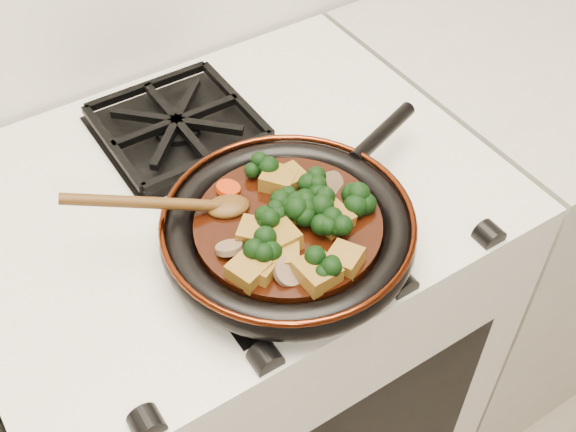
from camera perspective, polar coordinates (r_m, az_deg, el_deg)
stove at (r=1.39m, az=-3.94°, el=-10.95°), size 0.76×0.60×0.90m
burner_grate_front at (r=0.94m, az=-1.09°, el=-2.03°), size 0.23×0.23×0.03m
burner_grate_back at (r=1.12m, az=-8.75°, el=7.07°), size 0.23×0.23×0.03m
skillet at (r=0.92m, az=0.09°, el=-1.03°), size 0.44×0.33×0.05m
braising_sauce at (r=0.91m, az=0.00°, el=-0.90°), size 0.24×0.24×0.02m
tofu_cube_0 at (r=0.88m, az=-2.65°, el=-1.33°), size 0.05×0.05×0.02m
tofu_cube_1 at (r=0.85m, az=-3.15°, el=-4.30°), size 0.05×0.05×0.02m
tofu_cube_2 at (r=0.86m, az=4.52°, el=-3.42°), size 0.05×0.05×0.03m
tofu_cube_3 at (r=0.84m, az=2.30°, el=-4.49°), size 0.05×0.05×0.03m
tofu_cube_4 at (r=0.95m, az=-0.75°, el=2.85°), size 0.06×0.06×0.03m
tofu_cube_5 at (r=0.87m, az=-0.67°, el=-1.85°), size 0.05×0.05×0.03m
tofu_cube_6 at (r=0.90m, az=3.54°, el=-0.22°), size 0.05×0.05×0.03m
tofu_cube_7 at (r=0.86m, az=-0.27°, el=-3.24°), size 0.05×0.05×0.02m
tofu_cube_8 at (r=0.85m, az=-2.25°, el=-4.25°), size 0.05×0.05×0.02m
tofu_cube_9 at (r=0.95m, az=0.07°, el=2.94°), size 0.04×0.04×0.02m
tofu_cube_10 at (r=0.91m, az=0.74°, el=0.49°), size 0.05×0.05×0.03m
broccoli_floret_0 at (r=0.91m, az=0.50°, el=1.11°), size 0.09×0.09×0.06m
broccoli_floret_1 at (r=0.92m, az=5.03°, el=1.07°), size 0.08×0.07×0.06m
broccoli_floret_2 at (r=0.89m, az=1.46°, el=-0.05°), size 0.10×0.09×0.08m
broccoli_floret_3 at (r=0.84m, az=3.10°, el=-3.94°), size 0.09×0.08×0.07m
broccoli_floret_4 at (r=0.88m, az=3.44°, el=-1.08°), size 0.08×0.08×0.07m
broccoli_floret_5 at (r=0.89m, az=-0.95°, el=-0.50°), size 0.08×0.09×0.07m
broccoli_floret_6 at (r=0.91m, az=2.38°, el=0.85°), size 0.09×0.10×0.08m
broccoli_floret_7 at (r=0.93m, az=2.12°, el=2.28°), size 0.08×0.08×0.06m
broccoli_floret_8 at (r=0.86m, az=-2.10°, el=-2.68°), size 0.07×0.07×0.06m
broccoli_floret_9 at (r=0.95m, az=-1.91°, el=3.49°), size 0.08×0.09×0.07m
carrot_coin_0 at (r=0.86m, az=0.32°, el=-3.76°), size 0.03×0.03×0.02m
carrot_coin_1 at (r=0.89m, az=-1.80°, el=-1.28°), size 0.03×0.03×0.02m
carrot_coin_2 at (r=0.94m, az=-4.75°, el=2.18°), size 0.03×0.03×0.01m
carrot_coin_3 at (r=0.88m, az=-1.13°, el=-1.97°), size 0.03×0.03×0.02m
mushroom_slice_0 at (r=0.87m, az=-4.67°, el=-2.53°), size 0.04×0.04×0.02m
mushroom_slice_1 at (r=0.84m, az=0.03°, el=-4.46°), size 0.05×0.05×0.03m
mushroom_slice_2 at (r=0.95m, az=3.58°, el=2.61°), size 0.04×0.04×0.03m
wooden_spoon at (r=0.91m, az=-8.12°, el=0.91°), size 0.14×0.07×0.21m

